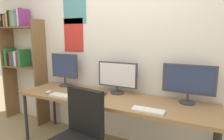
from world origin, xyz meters
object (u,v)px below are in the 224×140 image
Objects in this scene: keyboard_right at (148,110)px; laptop_closed at (93,94)px; computer_mouse at (49,92)px; monitor_right at (188,81)px; keyboard_left at (64,96)px; bookshelf at (20,51)px; monitor_center at (117,76)px; desk at (110,101)px; monitor_left at (65,68)px.

keyboard_right is 0.84m from laptop_closed.
laptop_closed is at bearing 16.68° from computer_mouse.
monitor_right reaches higher than keyboard_left.
bookshelf reaches higher than laptop_closed.
monitor_center is 0.75m from keyboard_right.
keyboard_left is 4.10× the size of computer_mouse.
laptop_closed is at bearing 165.38° from keyboard_right.
computer_mouse is (-0.85, -0.20, 0.06)m from desk.
bookshelf is 1.01m from monitor_left.
monitor_left is (0.99, -0.02, -0.22)m from bookshelf.
monitor_right is 1.81m from computer_mouse.
monitor_left is 1.58× the size of laptop_closed.
monitor_center is (0.90, 0.00, -0.05)m from monitor_left.
monitor_center reaches higher than keyboard_right.
laptop_closed is at bearing -19.58° from monitor_left.
monitor_left is at bearing 152.40° from laptop_closed.
monitor_center is 1.76× the size of laptop_closed.
monitor_left is 1.55m from keyboard_right.
keyboard_left is (0.34, -0.44, -0.28)m from monitor_left.
monitor_left is (-0.90, 0.21, 0.33)m from desk.
monitor_right reaches higher than laptop_closed.
bookshelf is at bearing 169.37° from keyboard_right.
desk is 6.49× the size of keyboard_left.
desk is at bearing 13.03° from computer_mouse.
monitor_right is 1.49× the size of keyboard_left.
monitor_right is at bearing 0.00° from monitor_center.
bookshelf is 3.34× the size of monitor_right.
desk is 5.06× the size of monitor_left.
monitor_right is at bearing 13.16° from computer_mouse.
keyboard_right is (-0.34, -0.44, -0.25)m from monitor_right.
keyboard_left is (-0.56, -0.23, 0.06)m from desk.
keyboard_left reaches higher than desk.
monitor_left reaches higher than keyboard_right.
keyboard_right is at bearing -22.33° from desk.
monitor_right is (2.79, -0.02, -0.24)m from bookshelf.
desk is 0.97m from monitor_right.
monitor_left is at bearing 163.15° from keyboard_right.
computer_mouse reaches higher than keyboard_right.
keyboard_left is at bearing -19.07° from bookshelf.
computer_mouse is at bearing -166.97° from desk.
keyboard_right is (0.56, -0.23, 0.06)m from desk.
computer_mouse is (-1.75, -0.41, -0.25)m from monitor_right.
keyboard_left is (-0.56, -0.44, -0.23)m from monitor_center.
desk is at bearing -13.27° from monitor_left.
keyboard_right is (1.12, 0.00, 0.00)m from keyboard_left.
desk is at bearing 22.33° from keyboard_left.
laptop_closed reaches higher than keyboard_right.
keyboard_right is at bearing -10.63° from bookshelf.
keyboard_left is at bearing -157.67° from desk.
keyboard_left is (-1.46, -0.44, -0.25)m from monitor_right.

